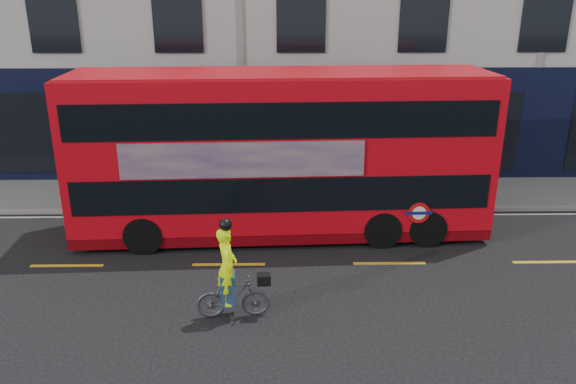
{
  "coord_description": "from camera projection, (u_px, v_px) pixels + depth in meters",
  "views": [
    {
      "loc": [
        1.27,
        -11.02,
        6.37
      ],
      "look_at": [
        1.48,
        2.0,
        1.73
      ],
      "focal_mm": 35.0,
      "sensor_mm": 36.0,
      "label": 1
    }
  ],
  "objects": [
    {
      "name": "ground",
      "position": [
        223.0,
        295.0,
        12.5
      ],
      "size": [
        120.0,
        120.0,
        0.0
      ],
      "primitive_type": "plane",
      "color": "black",
      "rests_on": "ground"
    },
    {
      "name": "pavement",
      "position": [
        241.0,
        194.0,
        18.6
      ],
      "size": [
        60.0,
        3.0,
        0.12
      ],
      "primitive_type": "cube",
      "color": "gray",
      "rests_on": "ground"
    },
    {
      "name": "kerb",
      "position": [
        238.0,
        210.0,
        17.19
      ],
      "size": [
        60.0,
        0.12,
        0.13
      ],
      "primitive_type": "cube",
      "color": "gray",
      "rests_on": "ground"
    },
    {
      "name": "road_edge_line",
      "position": [
        238.0,
        216.0,
        16.93
      ],
      "size": [
        58.0,
        0.1,
        0.01
      ],
      "primitive_type": "cube",
      "color": "silver",
      "rests_on": "ground"
    },
    {
      "name": "lane_dashes",
      "position": [
        229.0,
        264.0,
        13.91
      ],
      "size": [
        58.0,
        0.12,
        0.01
      ],
      "primitive_type": null,
      "color": "gold",
      "rests_on": "ground"
    },
    {
      "name": "bus",
      "position": [
        283.0,
        154.0,
        15.05
      ],
      "size": [
        11.18,
        2.99,
        4.46
      ],
      "rotation": [
        0.0,
        0.0,
        0.04
      ],
      "color": "red",
      "rests_on": "ground"
    },
    {
      "name": "cyclist",
      "position": [
        231.0,
        284.0,
        11.44
      ],
      "size": [
        1.55,
        0.63,
        2.21
      ],
      "rotation": [
        0.0,
        0.0,
        0.07
      ],
      "color": "#47494C",
      "rests_on": "ground"
    }
  ]
}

